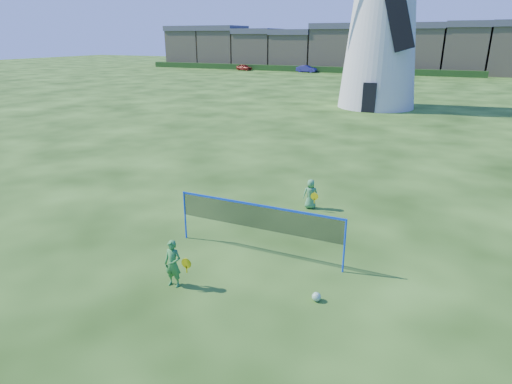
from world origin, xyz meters
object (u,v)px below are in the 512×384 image
at_px(badminton_net, 258,218).
at_px(car_left, 244,67).
at_px(player_boy, 311,194).
at_px(player_girl, 173,264).
at_px(play_ball, 316,297).
at_px(car_right, 307,69).
at_px(windmill, 382,24).

height_order(badminton_net, car_left, badminton_net).
distance_m(player_boy, car_left, 69.22).
xyz_separation_m(player_girl, car_left, (-31.33, 67.48, -0.06)).
bearing_deg(player_girl, player_boy, 73.77).
distance_m(player_boy, play_ball, 6.03).
distance_m(play_ball, car_left, 75.17).
bearing_deg(badminton_net, car_left, 116.60).
xyz_separation_m(badminton_net, player_girl, (-1.23, -2.47, -0.52)).
relative_size(player_girl, car_left, 0.38).
height_order(player_girl, car_left, player_girl).
bearing_deg(car_left, player_boy, -133.39).
bearing_deg(car_right, player_girl, -160.24).
relative_size(badminton_net, player_girl, 4.04).
bearing_deg(car_right, badminton_net, -158.69).
distance_m(windmill, play_ball, 32.45).
bearing_deg(windmill, badminton_net, -86.02).
bearing_deg(badminton_net, car_right, 107.39).
distance_m(play_ball, car_right, 70.86).
bearing_deg(player_girl, car_left, 111.46).
distance_m(windmill, badminton_net, 30.45).
xyz_separation_m(player_boy, car_left, (-32.81, 60.95, 0.01)).
bearing_deg(windmill, car_left, 130.90).
height_order(windmill, car_right, windmill).
relative_size(player_boy, car_left, 0.33).
relative_size(play_ball, car_left, 0.07).
relative_size(play_ball, car_right, 0.06).
distance_m(player_boy, car_right, 64.85).
bearing_deg(play_ball, player_girl, -166.12).
bearing_deg(player_girl, windmill, 88.06).
bearing_deg(badminton_net, play_ball, -35.34).
distance_m(badminton_net, car_left, 72.71).
height_order(windmill, car_left, windmill).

